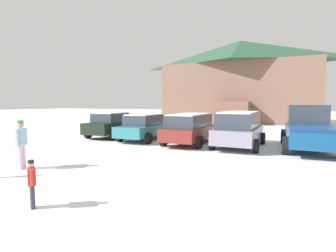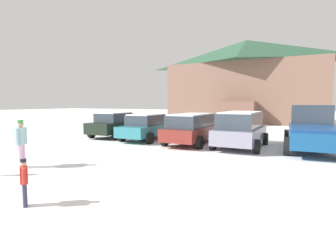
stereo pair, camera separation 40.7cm
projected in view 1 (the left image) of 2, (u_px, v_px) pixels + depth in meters
The scene contains 8 objects.
ski_lodge at pixel (239, 81), 30.97m from camera, with size 17.52×9.44×9.53m.
parked_black_sedan at pixel (112, 124), 17.33m from camera, with size 2.23×4.23×1.64m.
parked_teal_hatchback at pixel (145, 127), 15.94m from camera, with size 2.16×4.57×1.58m.
parked_maroon_van at pixel (190, 128), 14.45m from camera, with size 2.16×4.65×1.66m.
parked_grey_wagon at pixel (239, 128), 13.37m from camera, with size 2.29×4.64×1.81m.
pickup_truck at pixel (309, 129), 12.78m from camera, with size 2.57×5.79×2.15m.
skier_child_in_red_jacket at pixel (32, 181), 5.55m from camera, with size 0.33×0.27×1.05m.
skier_adult_in_blue_parka at pixel (21, 142), 8.86m from camera, with size 0.41×0.55×1.67m.
Camera 1 is at (6.27, -2.11, 2.25)m, focal length 28.00 mm.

